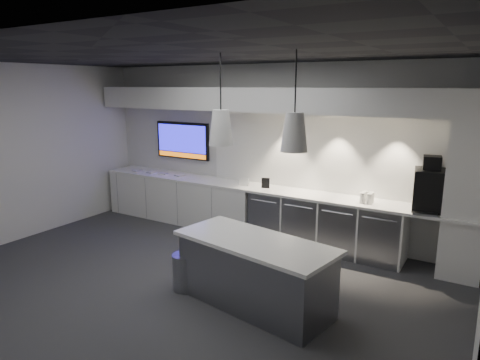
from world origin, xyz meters
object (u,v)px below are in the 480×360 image
Objects in this scene: wall_tv at (183,140)px; coffee_machine at (430,188)px; island at (255,272)px; bin at (186,272)px.

wall_tv is 4.64m from coffee_machine.
island is at bearing -135.33° from coffee_machine.
coffee_machine reaches higher than bin.
coffee_machine reaches higher than island.
wall_tv is 0.60× the size of island.
bin is 3.59m from coffee_machine.
island is (3.03, -2.44, -1.14)m from wall_tv.
bin is at bearing -163.84° from island.
bin is 0.62× the size of coffee_machine.
wall_tv is at bearing 128.81° from bin.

